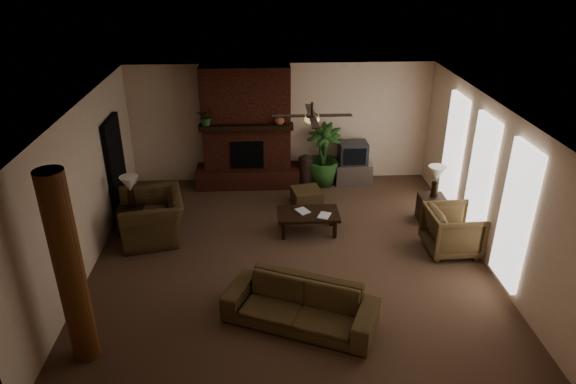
{
  "coord_description": "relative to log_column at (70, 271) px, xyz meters",
  "views": [
    {
      "loc": [
        -0.45,
        -8.01,
        5.15
      ],
      "look_at": [
        0.0,
        0.4,
        1.1
      ],
      "focal_mm": 32.0,
      "sensor_mm": 36.0,
      "label": 1
    }
  ],
  "objects": [
    {
      "name": "windows",
      "position": [
        6.4,
        2.6,
        -0.05
      ],
      "size": [
        0.08,
        3.65,
        2.35
      ],
      "color": "white",
      "rests_on": "ground"
    },
    {
      "name": "mantel_vase",
      "position": [
        2.9,
        5.34,
        0.27
      ],
      "size": [
        0.25,
        0.26,
        0.22
      ],
      "primitive_type": "imported",
      "rotation": [
        0.0,
        0.0,
        -0.17
      ],
      "color": "#97503C",
      "rests_on": "fireplace"
    },
    {
      "name": "armchair_right",
      "position": [
        5.96,
        2.39,
        -0.92
      ],
      "size": [
        0.89,
        0.95,
        0.95
      ],
      "primitive_type": "imported",
      "rotation": [
        0.0,
        0.0,
        1.6
      ],
      "color": "brown",
      "rests_on": "ground"
    },
    {
      "name": "lamp_right",
      "position": [
        5.97,
        3.6,
        -0.4
      ],
      "size": [
        0.46,
        0.46,
        0.65
      ],
      "color": "#302215",
      "rests_on": "side_table_right"
    },
    {
      "name": "book_b",
      "position": [
        3.57,
        3.12,
        -0.82
      ],
      "size": [
        0.2,
        0.1,
        0.29
      ],
      "primitive_type": "imported",
      "rotation": [
        0.0,
        0.0,
        -0.4
      ],
      "color": "#999999",
      "rests_on": "coffee_table"
    },
    {
      "name": "book_a",
      "position": [
        3.17,
        3.23,
        -0.83
      ],
      "size": [
        0.2,
        0.13,
        0.29
      ],
      "primitive_type": "imported",
      "rotation": [
        0.0,
        0.0,
        0.5
      ],
      "color": "#999999",
      "rests_on": "coffee_table"
    },
    {
      "name": "ottoman",
      "position": [
        3.44,
        4.36,
        -1.2
      ],
      "size": [
        0.7,
        0.7,
        0.4
      ],
      "primitive_type": "cube",
      "rotation": [
        0.0,
        0.0,
        0.18
      ],
      "color": "brown",
      "rests_on": "ground"
    },
    {
      "name": "tv",
      "position": [
        4.63,
        5.54,
        -0.64
      ],
      "size": [
        0.67,
        0.55,
        0.52
      ],
      "color": "#353537",
      "rests_on": "tv_stand"
    },
    {
      "name": "side_table_right",
      "position": [
        5.94,
        3.56,
        -1.12
      ],
      "size": [
        0.51,
        0.51,
        0.55
      ],
      "primitive_type": "cube",
      "rotation": [
        0.0,
        0.0,
        -0.03
      ],
      "color": "black",
      "rests_on": "ground"
    },
    {
      "name": "mantel_plant",
      "position": [
        1.28,
        5.35,
        0.32
      ],
      "size": [
        0.44,
        0.48,
        0.33
      ],
      "primitive_type": "imported",
      "rotation": [
        0.0,
        0.0,
        -0.16
      ],
      "color": "#295120",
      "rests_on": "fireplace"
    },
    {
      "name": "floor_plant",
      "position": [
        3.92,
        5.53,
        -0.99
      ],
      "size": [
        1.03,
        1.57,
        0.82
      ],
      "primitive_type": "imported",
      "rotation": [
        0.0,
        0.0,
        -0.16
      ],
      "color": "#295120",
      "rests_on": "ground"
    },
    {
      "name": "fireplace",
      "position": [
        2.15,
        5.62,
        -0.24
      ],
      "size": [
        2.4,
        0.7,
        2.8
      ],
      "color": "#562316",
      "rests_on": "ground"
    },
    {
      "name": "log_column",
      "position": [
        0.0,
        0.0,
        0.0
      ],
      "size": [
        0.36,
        0.36,
        2.8
      ],
      "primitive_type": "cylinder",
      "color": "brown",
      "rests_on": "ground"
    },
    {
      "name": "sofa",
      "position": [
        3.01,
        0.52,
        -0.96
      ],
      "size": [
        2.33,
        1.49,
        0.88
      ],
      "primitive_type": "imported",
      "rotation": [
        0.0,
        0.0,
        -0.41
      ],
      "color": "brown",
      "rests_on": "ground"
    },
    {
      "name": "ceiling_fan",
      "position": [
        3.35,
        2.7,
        1.13
      ],
      "size": [
        1.35,
        1.35,
        0.37
      ],
      "color": "#302215",
      "rests_on": "ceiling"
    },
    {
      "name": "coffee_table",
      "position": [
        3.37,
        3.23,
        -1.03
      ],
      "size": [
        1.2,
        0.7,
        0.43
      ],
      "color": "black",
      "rests_on": "ground"
    },
    {
      "name": "floor_vase",
      "position": [
        3.51,
        5.45,
        -0.97
      ],
      "size": [
        0.34,
        0.34,
        0.77
      ],
      "color": "#34221D",
      "rests_on": "ground"
    },
    {
      "name": "room_shell",
      "position": [
        2.95,
        2.4,
        0.0
      ],
      "size": [
        7.0,
        7.0,
        7.0
      ],
      "color": "brown",
      "rests_on": "ground"
    },
    {
      "name": "lamp_left",
      "position": [
        -0.05,
        3.43,
        -0.4
      ],
      "size": [
        0.41,
        0.41,
        0.65
      ],
      "color": "#302215",
      "rests_on": "side_table_left"
    },
    {
      "name": "side_table_left",
      "position": [
        -0.1,
        3.43,
        -1.12
      ],
      "size": [
        0.51,
        0.51,
        0.55
      ],
      "primitive_type": "cube",
      "rotation": [
        0.0,
        0.0,
        0.02
      ],
      "color": "black",
      "rests_on": "ground"
    },
    {
      "name": "doorway",
      "position": [
        -0.49,
        4.2,
        -0.35
      ],
      "size": [
        0.1,
        1.0,
        2.1
      ],
      "primitive_type": "cube",
      "color": "black",
      "rests_on": "ground"
    },
    {
      "name": "armchair_left",
      "position": [
        0.35,
        3.22,
        -0.82
      ],
      "size": [
        1.14,
        1.49,
        1.16
      ],
      "primitive_type": "imported",
      "rotation": [
        0.0,
        0.0,
        -1.35
      ],
      "color": "brown",
      "rests_on": "ground"
    },
    {
      "name": "tv_stand",
      "position": [
        4.66,
        5.55,
        -1.15
      ],
      "size": [
        0.86,
        0.52,
        0.5
      ],
      "primitive_type": "cube",
      "rotation": [
        0.0,
        0.0,
        -0.03
      ],
      "color": "#ADAEB0",
      "rests_on": "ground"
    }
  ]
}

